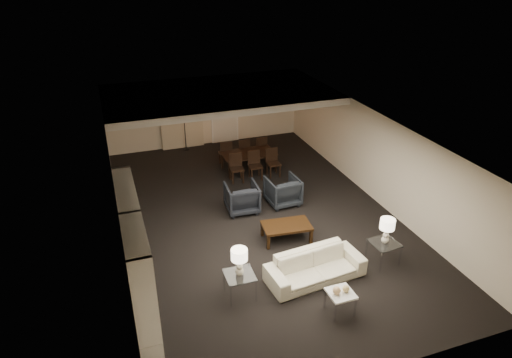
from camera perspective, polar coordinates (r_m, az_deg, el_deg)
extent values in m
plane|color=black|center=(12.33, 0.00, -4.58)|extent=(11.00, 11.00, 0.00)
cube|color=silver|center=(11.24, 0.00, 6.40)|extent=(7.00, 11.00, 0.02)
cube|color=beige|center=(16.65, -6.35, 8.46)|extent=(7.00, 0.02, 2.50)
cube|color=beige|center=(7.63, 14.42, -16.61)|extent=(7.00, 0.02, 2.50)
cube|color=beige|center=(11.20, -17.17, -1.96)|extent=(0.02, 11.00, 2.50)
cube|color=beige|center=(13.20, 14.51, 2.83)|extent=(0.02, 11.00, 2.50)
cube|color=silver|center=(14.46, -4.68, 10.51)|extent=(7.00, 4.00, 0.20)
cube|color=beige|center=(16.43, -9.35, 7.83)|extent=(1.50, 0.12, 2.40)
cube|color=silver|center=(16.85, -3.96, 8.06)|extent=(0.90, 0.05, 2.10)
cube|color=#142D38|center=(17.10, 0.59, 10.15)|extent=(0.95, 0.04, 0.65)
cylinder|color=#D8591E|center=(14.67, -3.46, 8.83)|extent=(0.52, 0.52, 0.24)
imported|color=beige|center=(10.04, 7.42, -10.81)|extent=(2.21, 1.04, 0.62)
imported|color=black|center=(12.37, -1.78, -2.34)|extent=(0.90, 0.92, 0.79)
imported|color=black|center=(12.74, 3.37, -1.48)|extent=(0.89, 0.92, 0.79)
sphere|color=#E3B378|center=(9.10, 10.05, -13.56)|extent=(0.16, 0.16, 0.16)
sphere|color=#E3C478|center=(9.19, 11.17, -13.29)|extent=(0.14, 0.14, 0.14)
imported|color=black|center=(9.68, -14.96, -7.78)|extent=(1.07, 0.14, 0.62)
imported|color=#223897|center=(8.17, -13.92, -14.12)|extent=(0.17, 0.17, 0.18)
imported|color=#AC8839|center=(8.43, -14.85, -8.59)|extent=(0.16, 0.16, 0.17)
cube|color=black|center=(11.05, -14.91, -6.44)|extent=(0.12, 0.12, 1.03)
imported|color=black|center=(14.71, -0.91, 2.17)|extent=(1.74, 1.00, 0.60)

